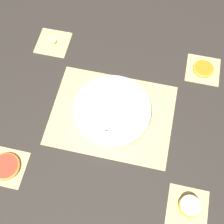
% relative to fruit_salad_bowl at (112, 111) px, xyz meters
% --- Properties ---
extents(ground_plane, '(6.00, 6.00, 0.00)m').
position_rel_fruit_salad_bowl_xyz_m(ground_plane, '(-0.00, 0.00, -0.04)').
color(ground_plane, '#2D2823').
extents(bamboo_mat_center, '(0.45, 0.34, 0.01)m').
position_rel_fruit_salad_bowl_xyz_m(bamboo_mat_center, '(-0.00, 0.00, -0.03)').
color(bamboo_mat_center, '#D6B775').
rests_on(bamboo_mat_center, ground_plane).
extents(coaster_mat_near_left, '(0.13, 0.13, 0.01)m').
position_rel_fruit_salad_bowl_xyz_m(coaster_mat_near_left, '(-0.31, -0.27, -0.03)').
color(coaster_mat_near_left, '#D6B775').
rests_on(coaster_mat_near_left, ground_plane).
extents(coaster_mat_near_right, '(0.13, 0.13, 0.01)m').
position_rel_fruit_salad_bowl_xyz_m(coaster_mat_near_right, '(0.31, -0.27, -0.03)').
color(coaster_mat_near_right, '#D6B775').
rests_on(coaster_mat_near_right, ground_plane).
extents(coaster_mat_far_left, '(0.13, 0.13, 0.01)m').
position_rel_fruit_salad_bowl_xyz_m(coaster_mat_far_left, '(-0.31, 0.27, -0.03)').
color(coaster_mat_far_left, '#D6B775').
rests_on(coaster_mat_far_left, ground_plane).
extents(coaster_mat_far_right, '(0.13, 0.13, 0.01)m').
position_rel_fruit_salad_bowl_xyz_m(coaster_mat_far_right, '(0.31, 0.27, -0.03)').
color(coaster_mat_far_right, '#D6B775').
rests_on(coaster_mat_far_right, ground_plane).
extents(fruit_salad_bowl, '(0.29, 0.29, 0.06)m').
position_rel_fruit_salad_bowl_xyz_m(fruit_salad_bowl, '(0.00, 0.00, 0.00)').
color(fruit_salad_bowl, silver).
rests_on(fruit_salad_bowl, bamboo_mat_center).
extents(apple_half, '(0.07, 0.07, 0.04)m').
position_rel_fruit_salad_bowl_xyz_m(apple_half, '(-0.31, 0.27, -0.01)').
color(apple_half, gold).
rests_on(apple_half, coaster_mat_far_left).
extents(orange_slice_whole, '(0.08, 0.08, 0.01)m').
position_rel_fruit_salad_bowl_xyz_m(orange_slice_whole, '(-0.31, -0.27, -0.02)').
color(orange_slice_whole, orange).
rests_on(orange_slice_whole, coaster_mat_near_left).
extents(banana_coin_single, '(0.03, 0.03, 0.01)m').
position_rel_fruit_salad_bowl_xyz_m(banana_coin_single, '(0.31, -0.27, -0.02)').
color(banana_coin_single, beige).
rests_on(banana_coin_single, coaster_mat_near_right).
extents(grapefruit_slice, '(0.10, 0.10, 0.01)m').
position_rel_fruit_salad_bowl_xyz_m(grapefruit_slice, '(0.31, 0.27, -0.02)').
color(grapefruit_slice, red).
rests_on(grapefruit_slice, coaster_mat_far_right).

